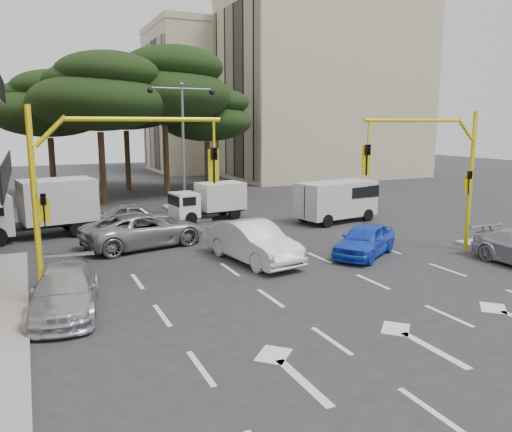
{
  "coord_description": "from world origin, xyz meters",
  "views": [
    {
      "loc": [
        -8.74,
        -13.55,
        5.44
      ],
      "look_at": [
        -0.0,
        5.44,
        1.6
      ],
      "focal_mm": 35.0,
      "sensor_mm": 36.0,
      "label": 1
    }
  ],
  "objects_px": {
    "street_lamp_center": "(183,125)",
    "car_silver_cross_b": "(135,215)",
    "signal_mast_left": "(98,177)",
    "box_truck_b": "(209,201)",
    "car_white_hatch": "(253,242)",
    "car_blue_compact": "(365,240)",
    "car_silver_wagon": "(65,291)",
    "signal_mast_right": "(441,163)",
    "box_truck_a": "(36,209)",
    "van_white": "(336,201)",
    "car_silver_cross_a": "(144,230)"
  },
  "relations": [
    {
      "from": "street_lamp_center",
      "to": "car_silver_cross_b",
      "type": "xyz_separation_m",
      "value": [
        -3.63,
        -3.0,
        -4.78
      ]
    },
    {
      "from": "signal_mast_left",
      "to": "box_truck_b",
      "type": "height_order",
      "value": "signal_mast_left"
    },
    {
      "from": "car_white_hatch",
      "to": "car_blue_compact",
      "type": "bearing_deg",
      "value": -23.45
    },
    {
      "from": "car_white_hatch",
      "to": "car_silver_wagon",
      "type": "distance_m",
      "value": 7.8
    },
    {
      "from": "signal_mast_right",
      "to": "car_white_hatch",
      "type": "relative_size",
      "value": 1.23
    },
    {
      "from": "car_white_hatch",
      "to": "box_truck_a",
      "type": "bearing_deg",
      "value": 123.68
    },
    {
      "from": "signal_mast_right",
      "to": "street_lamp_center",
      "type": "relative_size",
      "value": 0.77
    },
    {
      "from": "box_truck_a",
      "to": "car_white_hatch",
      "type": "bearing_deg",
      "value": -146.24
    },
    {
      "from": "van_white",
      "to": "box_truck_b",
      "type": "relative_size",
      "value": 1.08
    },
    {
      "from": "signal_mast_right",
      "to": "car_white_hatch",
      "type": "height_order",
      "value": "signal_mast_right"
    },
    {
      "from": "car_white_hatch",
      "to": "car_silver_cross_a",
      "type": "xyz_separation_m",
      "value": [
        -3.43,
        4.35,
        -0.03
      ]
    },
    {
      "from": "signal_mast_left",
      "to": "car_blue_compact",
      "type": "xyz_separation_m",
      "value": [
        10.72,
        1.03,
        -3.2
      ]
    },
    {
      "from": "car_blue_compact",
      "to": "car_silver_cross_a",
      "type": "relative_size",
      "value": 0.72
    },
    {
      "from": "signal_mast_right",
      "to": "street_lamp_center",
      "type": "bearing_deg",
      "value": 115.91
    },
    {
      "from": "car_silver_wagon",
      "to": "car_blue_compact",
      "type": "bearing_deg",
      "value": 16.67
    },
    {
      "from": "box_truck_b",
      "to": "street_lamp_center",
      "type": "bearing_deg",
      "value": 9.29
    },
    {
      "from": "signal_mast_right",
      "to": "car_silver_wagon",
      "type": "distance_m",
      "value": 15.16
    },
    {
      "from": "box_truck_b",
      "to": "box_truck_a",
      "type": "bearing_deg",
      "value": 89.68
    },
    {
      "from": "car_blue_compact",
      "to": "van_white",
      "type": "xyz_separation_m",
      "value": [
        3.14,
        6.88,
        0.48
      ]
    },
    {
      "from": "car_silver_cross_b",
      "to": "box_truck_a",
      "type": "distance_m",
      "value": 4.92
    },
    {
      "from": "car_silver_cross_b",
      "to": "box_truck_b",
      "type": "relative_size",
      "value": 0.88
    },
    {
      "from": "car_silver_cross_b",
      "to": "car_silver_wagon",
      "type": "bearing_deg",
      "value": 170.15
    },
    {
      "from": "car_silver_cross_b",
      "to": "box_truck_b",
      "type": "xyz_separation_m",
      "value": [
        4.32,
        0.51,
        0.41
      ]
    },
    {
      "from": "street_lamp_center",
      "to": "car_silver_wagon",
      "type": "height_order",
      "value": "street_lamp_center"
    },
    {
      "from": "street_lamp_center",
      "to": "car_white_hatch",
      "type": "relative_size",
      "value": 1.59
    },
    {
      "from": "car_silver_cross_b",
      "to": "box_truck_a",
      "type": "xyz_separation_m",
      "value": [
        -4.84,
        -0.43,
        0.75
      ]
    },
    {
      "from": "car_blue_compact",
      "to": "signal_mast_right",
      "type": "bearing_deg",
      "value": 37.45
    },
    {
      "from": "signal_mast_right",
      "to": "box_truck_b",
      "type": "distance_m",
      "value": 13.35
    },
    {
      "from": "car_silver_wagon",
      "to": "box_truck_a",
      "type": "height_order",
      "value": "box_truck_a"
    },
    {
      "from": "street_lamp_center",
      "to": "car_blue_compact",
      "type": "distance_m",
      "value": 14.36
    },
    {
      "from": "street_lamp_center",
      "to": "van_white",
      "type": "distance_m",
      "value": 10.25
    },
    {
      "from": "car_blue_compact",
      "to": "car_silver_cross_a",
      "type": "height_order",
      "value": "car_silver_cross_a"
    },
    {
      "from": "van_white",
      "to": "box_truck_a",
      "type": "bearing_deg",
      "value": -109.41
    },
    {
      "from": "street_lamp_center",
      "to": "box_truck_a",
      "type": "distance_m",
      "value": 9.99
    },
    {
      "from": "car_blue_compact",
      "to": "van_white",
      "type": "distance_m",
      "value": 7.58
    },
    {
      "from": "van_white",
      "to": "street_lamp_center",
      "type": "bearing_deg",
      "value": -140.5
    },
    {
      "from": "street_lamp_center",
      "to": "car_blue_compact",
      "type": "bearing_deg",
      "value": -73.23
    },
    {
      "from": "signal_mast_right",
      "to": "car_silver_wagon",
      "type": "bearing_deg",
      "value": -177.94
    },
    {
      "from": "van_white",
      "to": "car_silver_cross_a",
      "type": "bearing_deg",
      "value": -92.69
    },
    {
      "from": "signal_mast_left",
      "to": "box_truck_b",
      "type": "xyz_separation_m",
      "value": [
        7.49,
        11.52,
        -2.83
      ]
    },
    {
      "from": "box_truck_a",
      "to": "street_lamp_center",
      "type": "bearing_deg",
      "value": -77.06
    },
    {
      "from": "car_silver_cross_b",
      "to": "van_white",
      "type": "relative_size",
      "value": 0.82
    },
    {
      "from": "car_blue_compact",
      "to": "box_truck_b",
      "type": "height_order",
      "value": "box_truck_b"
    },
    {
      "from": "signal_mast_right",
      "to": "box_truck_a",
      "type": "distance_m",
      "value": 18.75
    },
    {
      "from": "car_silver_cross_a",
      "to": "car_silver_cross_b",
      "type": "distance_m",
      "value": 4.49
    },
    {
      "from": "car_blue_compact",
      "to": "car_silver_cross_a",
      "type": "bearing_deg",
      "value": -157.44
    },
    {
      "from": "car_silver_cross_a",
      "to": "car_silver_cross_b",
      "type": "height_order",
      "value": "car_silver_cross_a"
    },
    {
      "from": "street_lamp_center",
      "to": "car_silver_cross_b",
      "type": "distance_m",
      "value": 6.71
    },
    {
      "from": "signal_mast_left",
      "to": "car_silver_cross_b",
      "type": "relative_size",
      "value": 1.58
    },
    {
      "from": "van_white",
      "to": "box_truck_b",
      "type": "xyz_separation_m",
      "value": [
        -6.36,
        3.61,
        -0.1
      ]
    }
  ]
}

